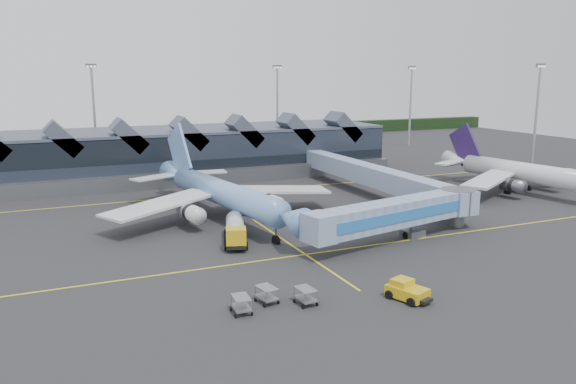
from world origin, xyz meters
name	(u,v)px	position (x,y,z in m)	size (l,w,h in m)	color
ground	(278,236)	(0.00, 0.00, 0.00)	(260.00, 260.00, 0.00)	#28292B
taxi_stripes	(251,218)	(0.00, 10.00, 0.01)	(120.00, 60.00, 0.01)	yellow
tree_line_far	(137,136)	(0.00, 110.00, 2.00)	(260.00, 4.00, 4.00)	black
terminal	(161,153)	(-5.07, 47.35, 4.88)	(90.00, 22.25, 12.52)	black
light_masts	(257,107)	(21.00, 62.80, 12.49)	(132.40, 42.56, 22.45)	#9A9EA3
main_airliner	(221,192)	(-3.84, 11.78, 3.77)	(34.26, 39.83, 12.82)	#72ACE7
regional_jet	(519,172)	(48.70, 8.58, 3.60)	(29.97, 33.02, 11.34)	silver
jet_bridge	(406,212)	(14.09, -7.29, 3.40)	(27.14, 8.99, 5.24)	#759AC4
fuel_truck	(235,229)	(-5.78, -0.37, 1.74)	(4.70, 9.22, 3.10)	black
pushback_tug	(407,291)	(2.87, -23.34, 0.80)	(3.48, 4.40, 1.77)	gold
baggage_carts	(272,298)	(-9.00, -19.99, 0.83)	(7.34, 3.96, 1.48)	gray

